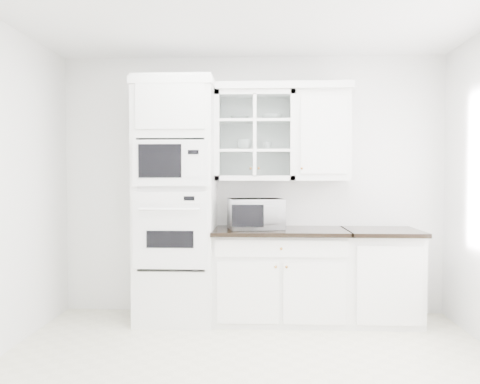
{
  "coord_description": "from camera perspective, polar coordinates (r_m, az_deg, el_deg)",
  "views": [
    {
      "loc": [
        0.08,
        -3.2,
        1.45
      ],
      "look_at": [
        -0.1,
        1.05,
        1.3
      ],
      "focal_mm": 35.0,
      "sensor_mm": 36.0,
      "label": 1
    }
  ],
  "objects": [
    {
      "name": "upper_cabinet_solid",
      "position": [
        4.84,
        9.9,
        6.73
      ],
      "size": [
        0.55,
        0.33,
        0.9
      ],
      "primitive_type": "cube",
      "color": "white",
      "rests_on": "room_shell"
    },
    {
      "name": "base_cabinet_run",
      "position": [
        4.76,
        4.85,
        -9.97
      ],
      "size": [
        1.32,
        0.67,
        0.92
      ],
      "color": "white",
      "rests_on": "ground"
    },
    {
      "name": "upper_cabinet_glass",
      "position": [
        4.8,
        1.83,
        6.79
      ],
      "size": [
        0.8,
        0.33,
        0.9
      ],
      "color": "white",
      "rests_on": "room_shell"
    },
    {
      "name": "crown_molding",
      "position": [
        4.84,
        0.56,
        12.54
      ],
      "size": [
        2.14,
        0.38,
        0.07
      ],
      "primitive_type": "cube",
      "color": "white",
      "rests_on": "room_shell"
    },
    {
      "name": "extra_base_cabinet",
      "position": [
        4.9,
        16.79,
        -9.69
      ],
      "size": [
        0.72,
        0.67,
        0.92
      ],
      "color": "white",
      "rests_on": "ground"
    },
    {
      "name": "cup_b",
      "position": [
        4.79,
        3.35,
        5.62
      ],
      "size": [
        0.1,
        0.1,
        0.08
      ],
      "primitive_type": "imported",
      "rotation": [
        0.0,
        0.0,
        0.18
      ],
      "color": "white",
      "rests_on": "upper_cabinet_glass"
    },
    {
      "name": "oven_column",
      "position": [
        4.7,
        -7.76,
        -1.05
      ],
      "size": [
        0.76,
        0.68,
        2.4
      ],
      "color": "white",
      "rests_on": "ground"
    },
    {
      "name": "cup_a",
      "position": [
        4.79,
        0.53,
        5.79
      ],
      "size": [
        0.17,
        0.17,
        0.11
      ],
      "primitive_type": "imported",
      "rotation": [
        0.0,
        0.0,
        -0.3
      ],
      "color": "white",
      "rests_on": "upper_cabinet_glass"
    },
    {
      "name": "countertop_microwave",
      "position": [
        4.66,
        1.89,
        -2.65
      ],
      "size": [
        0.6,
        0.53,
        0.3
      ],
      "primitive_type": "imported",
      "rotation": [
        0.0,
        0.0,
        3.36
      ],
      "color": "white",
      "rests_on": "base_cabinet_run"
    },
    {
      "name": "bowl_a",
      "position": [
        4.84,
        -0.05,
        8.93
      ],
      "size": [
        0.19,
        0.19,
        0.05
      ],
      "primitive_type": "imported",
      "rotation": [
        0.0,
        0.0,
        -0.0
      ],
      "color": "white",
      "rests_on": "upper_cabinet_glass"
    },
    {
      "name": "room_shell",
      "position": [
        3.65,
        1.17,
        7.2
      ],
      "size": [
        4.0,
        3.5,
        2.7
      ],
      "color": "white",
      "rests_on": "ground"
    },
    {
      "name": "bowl_b",
      "position": [
        4.83,
        3.92,
        9.05
      ],
      "size": [
        0.25,
        0.25,
        0.06
      ],
      "primitive_type": "imported",
      "rotation": [
        0.0,
        0.0,
        -0.28
      ],
      "color": "white",
      "rests_on": "upper_cabinet_glass"
    },
    {
      "name": "ground",
      "position": [
        3.51,
        0.98,
        -22.27
      ],
      "size": [
        4.0,
        3.5,
        0.01
      ],
      "primitive_type": "cube",
      "color": "beige",
      "rests_on": "ground"
    }
  ]
}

